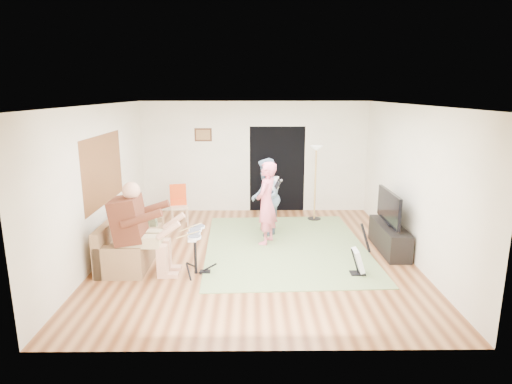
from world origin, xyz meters
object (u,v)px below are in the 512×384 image
guitar_spare (359,260)px  tv_cabinet (389,238)px  sofa (128,245)px  singer (266,203)px  guitarist (266,197)px  television (389,207)px  drum_kit (195,254)px  dining_chair (180,210)px  torchiere_lamp (316,170)px

guitar_spare → tv_cabinet: 1.37m
sofa → guitar_spare: size_ratio=2.14×
singer → guitar_spare: bearing=65.1°
guitarist → television: bearing=69.1°
sofa → singer: size_ratio=1.15×
drum_kit → dining_chair: 2.77m
guitarist → dining_chair: guitarist is taller
singer → tv_cabinet: (2.29, -0.42, -0.56)m
drum_kit → guitar_spare: (2.66, -0.08, -0.08)m
guitarist → guitar_spare: 2.59m
guitarist → guitar_spare: guitarist is taller
singer → torchiere_lamp: bearing=164.5°
drum_kit → torchiere_lamp: size_ratio=0.43×
drum_kit → dining_chair: dining_chair is taller
guitarist → television: (2.24, -0.99, 0.05)m
drum_kit → television: television is taller
guitarist → television: 2.45m
torchiere_lamp → tv_cabinet: torchiere_lamp is taller
sofa → guitarist: bearing=28.2°
guitarist → torchiere_lamp: size_ratio=0.92×
guitarist → tv_cabinet: (2.29, -0.99, -0.55)m
sofa → tv_cabinet: (4.78, 0.35, -0.00)m
torchiere_lamp → tv_cabinet: 2.48m
guitarist → torchiere_lamp: bearing=134.1°
drum_kit → singer: size_ratio=0.46×
guitar_spare → torchiere_lamp: 3.24m
torchiere_lamp → dining_chair: size_ratio=1.93×
drum_kit → television: (3.45, 1.00, 0.52)m
sofa → tv_cabinet: sofa is taller
singer → guitarist: bearing=-159.8°
sofa → guitarist: 2.89m
guitar_spare → dining_chair: (-3.36, 2.76, 0.07)m
torchiere_lamp → television: size_ratio=1.44×
tv_cabinet → drum_kit: bearing=-164.0°
singer → dining_chair: bearing=-102.5°
sofa → dining_chair: size_ratio=2.10×
guitar_spare → torchiere_lamp: torchiere_lamp is taller
singer → dining_chair: (-1.91, 1.26, -0.49)m
guitarist → tv_cabinet: bearing=69.5°
guitarist → torchiere_lamp: (1.17, 1.02, 0.39)m
drum_kit → guitarist: 2.38m
dining_chair → television: (4.15, -1.68, 0.53)m
tv_cabinet → sofa: bearing=-175.8°
drum_kit → television: 3.63m
sofa → singer: (2.49, 0.77, 0.56)m
singer → dining_chair: size_ratio=1.82×
drum_kit → tv_cabinet: drum_kit is taller
singer → torchiere_lamp: size_ratio=0.94×
drum_kit → dining_chair: bearing=104.6°
drum_kit → singer: 1.93m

